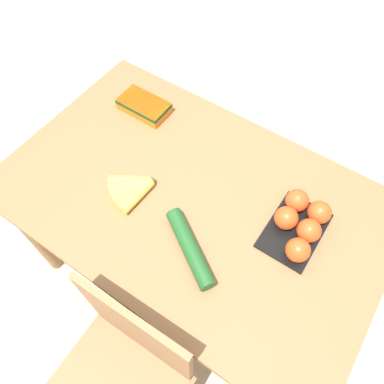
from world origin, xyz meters
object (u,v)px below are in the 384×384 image
at_px(chair, 123,377).
at_px(carrot_bag, 144,105).
at_px(tomato_pack, 301,223).
at_px(banana_bunch, 133,189).
at_px(cucumber_near, 190,248).

xyz_separation_m(chair, carrot_bag, (0.50, -0.81, 0.30)).
bearing_deg(tomato_pack, carrot_bag, -10.45).
bearing_deg(tomato_pack, banana_bunch, 19.47).
xyz_separation_m(banana_bunch, tomato_pack, (-0.54, -0.19, 0.02)).
height_order(tomato_pack, carrot_bag, tomato_pack).
distance_m(tomato_pack, carrot_bag, 0.76).
bearing_deg(chair, banana_bunch, 120.13).
bearing_deg(cucumber_near, tomato_pack, -133.32).
distance_m(banana_bunch, cucumber_near, 0.30).
xyz_separation_m(banana_bunch, carrot_bag, (0.21, -0.33, 0.01)).
xyz_separation_m(chair, cucumber_near, (0.00, -0.41, 0.30)).
height_order(chair, tomato_pack, chair).
height_order(banana_bunch, cucumber_near, cucumber_near).
bearing_deg(chair, cucumber_near, 88.97).
xyz_separation_m(tomato_pack, cucumber_near, (0.25, 0.27, -0.02)).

